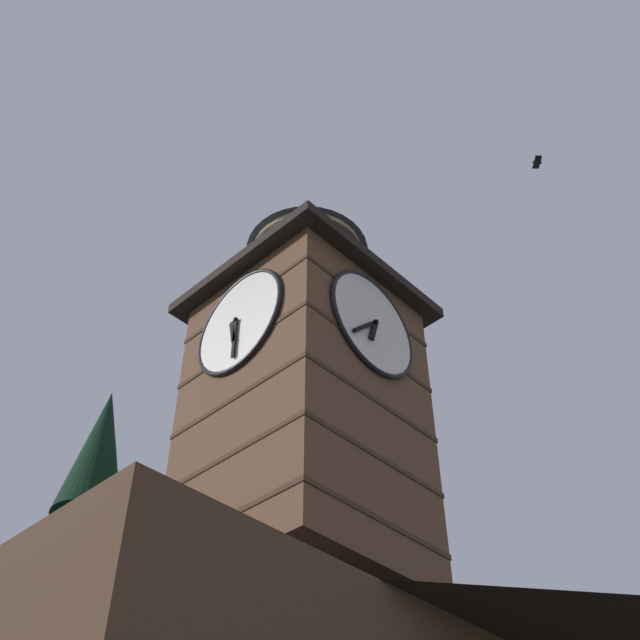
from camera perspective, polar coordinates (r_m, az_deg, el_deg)
The scene contains 2 objects.
clock_tower at distance 17.07m, azimuth -1.05°, elevation -5.00°, with size 4.44×4.44×10.03m.
flying_bird_high at distance 25.81m, azimuth 14.93°, elevation 10.59°, with size 0.47×0.47×0.16m.
Camera 1 is at (10.43, 9.48, 1.64)m, focal length 45.81 mm.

